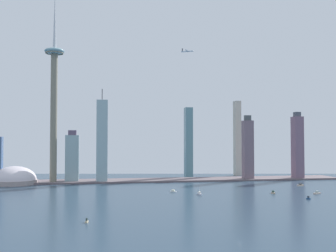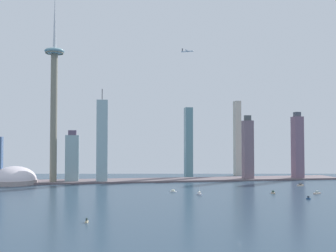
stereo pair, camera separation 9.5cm
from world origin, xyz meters
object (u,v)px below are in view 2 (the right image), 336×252
skyscraper_0 (297,147)px  airplane (187,51)px  skyscraper_6 (72,158)px  boat_3 (173,191)px  boat_5 (273,192)px  boat_4 (300,185)px  skyscraper_3 (248,149)px  stadium_dome (14,180)px  boat_1 (200,194)px  skyscraper_5 (102,141)px  boat_2 (317,193)px  skyscraper_2 (188,142)px  boat_6 (87,221)px  skyscraper_4 (237,138)px  observation_tower (54,90)px  boat_0 (308,198)px

skyscraper_0 → airplane: 309.63m
skyscraper_6 → airplane: bearing=-15.0°
boat_3 → boat_5: bearing=-160.2°
boat_3 → boat_4: size_ratio=0.78×
skyscraper_3 → boat_5: skyscraper_3 is taller
stadium_dome → airplane: airplane is taller
boat_1 → boat_3: boat_1 is taller
skyscraper_6 → boat_4: 428.22m
skyscraper_5 → boat_2: skyscraper_5 is taller
skyscraper_2 → boat_2: skyscraper_2 is taller
skyscraper_2 → boat_6: 520.12m
skyscraper_3 → boat_3: skyscraper_3 is taller
skyscraper_4 → observation_tower: bearing=-164.6°
skyscraper_0 → skyscraper_6: size_ratio=1.40×
observation_tower → skyscraper_3: observation_tower is taller
skyscraper_6 → boat_1: skyscraper_6 is taller
boat_2 → boat_4: size_ratio=1.11×
skyscraper_4 → airplane: airplane is taller
boat_0 → boat_5: boat_5 is taller
boat_4 → boat_5: 132.61m
airplane → skyscraper_3: bearing=46.1°
boat_1 → boat_4: 224.74m
skyscraper_0 → boat_4: 146.49m
stadium_dome → skyscraper_0: (564.15, -0.15, 59.81)m
observation_tower → skyscraper_2: size_ratio=2.45×
boat_0 → boat_6: (-295.55, -110.82, 0.04)m
skyscraper_5 → stadium_dome: bearing=-179.8°
skyscraper_2 → skyscraper_6: bearing=-164.9°
skyscraper_2 → boat_5: bearing=-77.8°
observation_tower → skyscraper_5: observation_tower is taller
skyscraper_5 → boat_3: bearing=-56.5°
skyscraper_0 → boat_6: 578.78m
boat_4 → stadium_dome: bearing=146.1°
skyscraper_3 → skyscraper_4: bearing=81.0°
skyscraper_4 → boat_1: skyscraper_4 is taller
skyscraper_0 → boat_2: size_ratio=9.31×
skyscraper_0 → boat_3: 344.91m
skyscraper_6 → boat_0: skyscraper_6 is taller
skyscraper_2 → boat_0: size_ratio=23.37×
boat_3 → boat_0: bearing=-176.0°
skyscraper_4 → boat_2: 351.57m
observation_tower → boat_1: bearing=-42.0°
boat_0 → boat_2: size_ratio=0.44×
skyscraper_6 → boat_3: size_ratio=9.51×
skyscraper_4 → boat_2: bearing=-89.6°
stadium_dome → boat_1: 362.15m
skyscraper_5 → boat_1: skyscraper_5 is taller
skyscraper_5 → boat_5: bearing=-39.9°
skyscraper_2 → boat_6: size_ratio=22.10×
skyscraper_0 → boat_2: bearing=-111.3°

